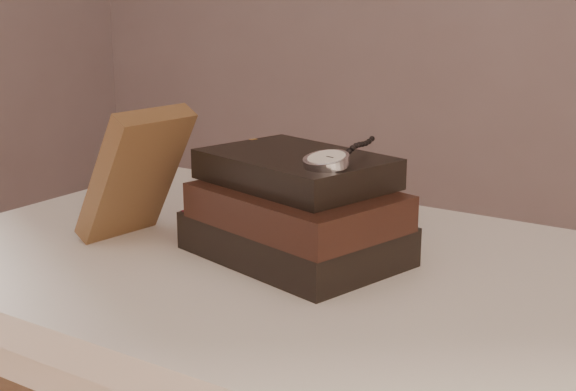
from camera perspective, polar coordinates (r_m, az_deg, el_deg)
The scene contains 5 objects.
table at distance 0.97m, azimuth 2.47°, elevation -10.03°, with size 1.00×0.60×0.75m.
book_stack at distance 0.94m, azimuth 0.56°, elevation -1.10°, with size 0.28×0.23×0.12m.
journal at distance 1.02m, azimuth -10.87°, elevation 1.52°, with size 0.03×0.11×0.18m, color #462D1A.
pocket_watch at distance 0.88m, azimuth 2.96°, elevation 2.61°, with size 0.06×0.16×0.02m.
eyeglasses at distance 1.06m, azimuth 0.62°, elevation 1.36°, with size 0.13×0.14×0.05m.
Camera 1 is at (0.45, -0.41, 1.07)m, focal length 49.68 mm.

